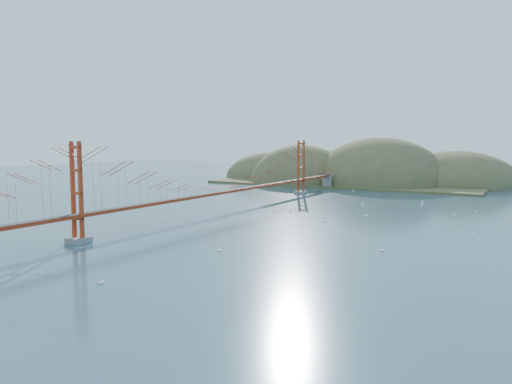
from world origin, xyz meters
The scene contains 19 objects.
ground centered at (0.00, 0.00, 0.00)m, with size 320.00×320.00×0.00m, color #315262.
bridge centered at (0.00, 0.18, 7.01)m, with size 2.20×94.40×12.00m.
far_headlands centered at (2.21, 68.52, 0.00)m, with size 84.00×58.00×25.00m.
sailboat_2 centered at (31.28, -16.30, 0.16)m, with size 0.69×0.69×0.73m.
sailboat_10 centered at (14.60, -40.00, 0.16)m, with size 0.64×0.64×0.72m.
sailboat_3 centered at (17.41, 19.44, 0.16)m, with size 0.68×0.68×0.74m.
sailboat_16 centered at (10.30, 4.03, 0.15)m, with size 0.61×0.61×0.66m.
sailboat_15 centered at (36.53, 19.02, 0.14)m, with size 0.43×0.52×0.60m.
sailboat_8 centered at (26.10, 28.66, 0.15)m, with size 0.61×0.61×0.64m.
sailboat_1 centered at (32.85, -5.00, 0.14)m, with size 0.54×0.54×0.58m.
sailboat_12 centered at (7.73, 42.00, 0.15)m, with size 0.57×0.52×0.64m.
sailboat_5 centered at (36.39, -3.10, 0.14)m, with size 0.53×0.53×0.58m.
sailboat_14 centered at (18.49, -1.13, 0.16)m, with size 0.62×0.65×0.73m.
sailboat_0 centered at (12.01, -10.87, 0.14)m, with size 0.50×0.52×0.59m.
sailboat_4 centered at (34.03, 13.61, 0.15)m, with size 0.64×0.64×0.67m.
sailboat_6 centered at (16.10, -24.95, 0.14)m, with size 0.55×0.55×0.62m.
sailboat_7 centered at (26.70, 25.30, 0.15)m, with size 0.61×0.61×0.65m.
sailboat_11 centered at (38.60, -3.30, 0.15)m, with size 0.65×0.65×0.69m.
sailboat_extra_0 centered at (22.31, 6.20, 0.15)m, with size 0.56×0.61×0.68m.
Camera 1 is at (46.00, -68.47, 11.85)m, focal length 35.00 mm.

